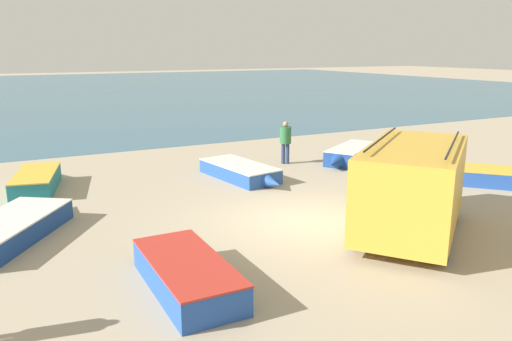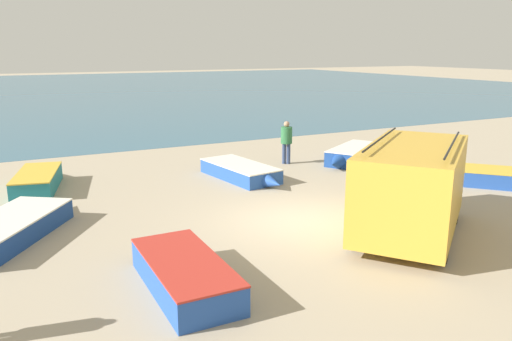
# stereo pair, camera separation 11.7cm
# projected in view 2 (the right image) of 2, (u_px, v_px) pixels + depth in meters

# --- Properties ---
(ground_plane) EXTENTS (200.00, 200.00, 0.00)m
(ground_plane) POSITION_uv_depth(u_px,v_px,m) (296.00, 221.00, 14.03)
(ground_plane) COLOR tan
(sea_water) EXTENTS (120.00, 80.00, 0.01)m
(sea_water) POSITION_uv_depth(u_px,v_px,m) (68.00, 90.00, 59.11)
(sea_water) COLOR #33607A
(sea_water) RESTS_ON ground_plane
(parked_van) EXTENTS (5.06, 4.57, 2.50)m
(parked_van) POSITION_uv_depth(u_px,v_px,m) (412.00, 187.00, 12.68)
(parked_van) COLOR gold
(parked_van) RESTS_ON ground_plane
(fishing_rowboat_0) EXTENTS (1.98, 4.22, 0.54)m
(fishing_rowboat_0) POSITION_uv_depth(u_px,v_px,m) (242.00, 171.00, 18.55)
(fishing_rowboat_0) COLOR #234CA3
(fishing_rowboat_0) RESTS_ON ground_plane
(fishing_rowboat_1) EXTENTS (3.87, 2.89, 0.66)m
(fishing_rowboat_1) POSITION_uv_depth(u_px,v_px,m) (352.00, 155.00, 21.22)
(fishing_rowboat_1) COLOR navy
(fishing_rowboat_1) RESTS_ON ground_plane
(fishing_rowboat_2) EXTENTS (1.37, 3.90, 0.63)m
(fishing_rowboat_2) POSITION_uv_depth(u_px,v_px,m) (183.00, 272.00, 10.09)
(fishing_rowboat_2) COLOR #234CA3
(fishing_rowboat_2) RESTS_ON ground_plane
(fishing_rowboat_3) EXTENTS (4.53, 4.76, 0.57)m
(fishing_rowboat_3) POSITION_uv_depth(u_px,v_px,m) (462.00, 175.00, 18.04)
(fishing_rowboat_3) COLOR #234CA3
(fishing_rowboat_3) RESTS_ON ground_plane
(fishing_rowboat_4) EXTENTS (3.46, 4.43, 0.55)m
(fishing_rowboat_4) POSITION_uv_depth(u_px,v_px,m) (10.00, 228.00, 12.68)
(fishing_rowboat_4) COLOR navy
(fishing_rowboat_4) RESTS_ON ground_plane
(fishing_rowboat_5) EXTENTS (1.90, 3.89, 0.63)m
(fishing_rowboat_5) POSITION_uv_depth(u_px,v_px,m) (38.00, 180.00, 17.17)
(fishing_rowboat_5) COLOR #1E757F
(fishing_rowboat_5) RESTS_ON ground_plane
(fisherman_1) EXTENTS (0.47, 0.47, 1.79)m
(fisherman_1) POSITION_uv_depth(u_px,v_px,m) (286.00, 139.00, 20.78)
(fisherman_1) COLOR navy
(fisherman_1) RESTS_ON ground_plane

